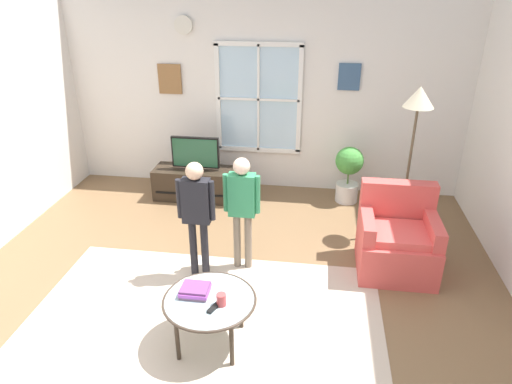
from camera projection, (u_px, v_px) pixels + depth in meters
name	position (u px, v px, depth m)	size (l,w,h in m)	color
ground_plane	(220.00, 321.00, 4.07)	(5.99, 6.52, 0.02)	brown
back_wall	(263.00, 86.00, 6.16)	(5.39, 0.17, 2.89)	silver
area_rug	(205.00, 318.00, 4.08)	(3.15, 1.98, 0.01)	#C6B29E
tv_stand	(197.00, 183.00, 6.24)	(1.16, 0.44, 0.42)	#2D2319
television	(195.00, 153.00, 6.05)	(0.64, 0.08, 0.45)	#4C4C4C
armchair	(397.00, 241.00, 4.67)	(0.76, 0.74, 0.87)	#D14C47
coffee_table	(210.00, 302.00, 3.64)	(0.76, 0.76, 0.45)	#99B2B7
book_stack	(195.00, 290.00, 3.67)	(0.23, 0.20, 0.07)	gray
cup	(221.00, 300.00, 3.54)	(0.08, 0.08, 0.10)	#BF3F3F
remote_near_books	(214.00, 307.00, 3.52)	(0.04, 0.14, 0.02)	black
person_green_shirt	(242.00, 201.00, 4.50)	(0.37, 0.17, 1.22)	#726656
person_black_shirt	(197.00, 208.00, 4.36)	(0.37, 0.17, 1.23)	black
potted_plant_by_window	(349.00, 171.00, 6.05)	(0.37, 0.37, 0.77)	silver
floor_lamp	(417.00, 113.00, 4.81)	(0.32, 0.32, 1.75)	black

